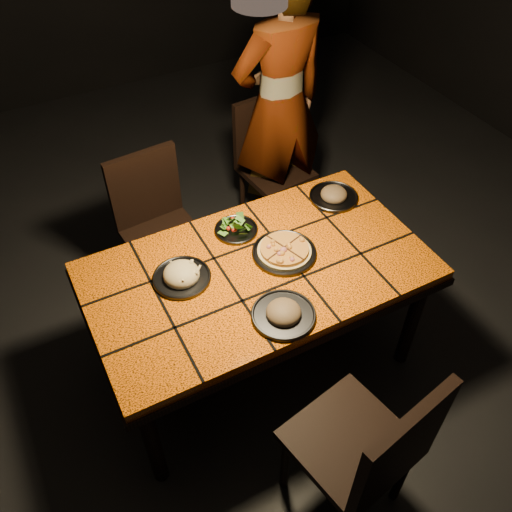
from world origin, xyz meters
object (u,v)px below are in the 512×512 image
chair_near (370,449)px  chair_far_left (156,219)px  diner (280,106)px  plate_pizza (284,251)px  chair_far_right (269,156)px  plate_pasta (182,275)px  dining_table (258,279)px

chair_near → chair_far_left: (-0.25, 1.72, -0.04)m
chair_far_left → diner: bearing=8.8°
diner → plate_pizza: (-0.54, -1.01, -0.12)m
chair_far_left → chair_far_right: size_ratio=1.02×
chair_near → chair_far_left: size_ratio=1.08×
diner → plate_pizza: bearing=57.8°
plate_pasta → plate_pizza: bearing=-8.9°
chair_near → plate_pizza: (0.14, 0.94, 0.20)m
diner → plate_pizza: size_ratio=5.44×
diner → chair_near: bearing=66.6°
chair_far_left → chair_far_right: chair_far_left is taller
chair_far_right → diner: diner is taller
dining_table → chair_far_left: size_ratio=1.75×
chair_far_right → plate_pasta: chair_far_right is taller
dining_table → chair_near: chair_near is taller
chair_far_right → dining_table: bearing=-127.1°
diner → plate_pasta: diner is taller
chair_near → plate_pizza: 0.97m
plate_pasta → diner: bearing=41.9°
chair_far_right → plate_pasta: (-1.00, -0.98, 0.26)m
dining_table → chair_near: size_ratio=1.63×
chair_near → plate_pizza: chair_near is taller
plate_pasta → chair_far_right: bearing=44.4°
chair_far_left → diner: (0.94, 0.23, 0.36)m
dining_table → chair_far_left: (-0.24, 0.80, -0.14)m
chair_near → plate_pasta: bearing=-81.8°
chair_near → chair_far_left: 1.74m
plate_pizza → plate_pasta: (-0.50, 0.08, 0.01)m
chair_far_right → plate_pizza: bearing=-121.3°
chair_far_left → chair_near: bearing=-86.7°
diner → plate_pasta: (-1.04, -0.93, -0.12)m
chair_far_left → diner: diner is taller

